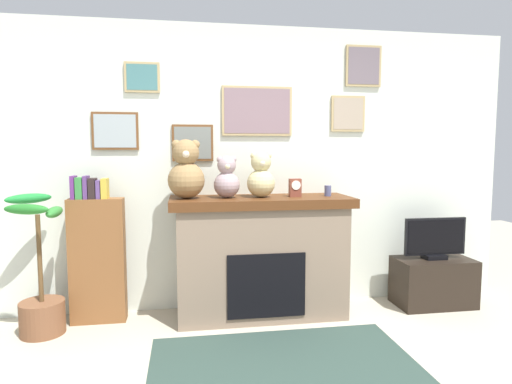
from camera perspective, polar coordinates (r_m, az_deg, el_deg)
back_wall at (r=4.10m, az=-1.99°, el=3.20°), size 5.20×0.15×2.60m
fireplace at (r=3.90m, az=0.66°, el=-8.36°), size 1.58×0.60×1.06m
bookshelf at (r=3.98m, az=-20.09°, el=-7.80°), size 0.45×0.16×1.26m
potted_plant at (r=3.96m, az=-26.30°, el=-11.80°), size 0.46×0.51×1.12m
tv_stand at (r=4.54m, az=22.18°, el=-10.85°), size 0.71×0.40×0.45m
television at (r=4.44m, az=22.38°, el=-5.72°), size 0.60×0.14×0.39m
area_rug at (r=3.21m, az=3.78°, el=-21.70°), size 1.84×1.14×0.01m
candle_jar at (r=3.94m, az=9.38°, el=0.16°), size 0.06×0.06×0.10m
mantel_clock at (r=3.85m, az=5.13°, el=0.57°), size 0.10×0.08×0.16m
teddy_bear_brown at (r=3.72m, az=-9.13°, el=2.59°), size 0.31×0.31×0.50m
teddy_bear_cream at (r=3.74m, az=-3.85°, el=1.71°), size 0.22×0.22×0.36m
teddy_bear_grey at (r=3.78m, az=0.65°, el=1.99°), size 0.25×0.25×0.40m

